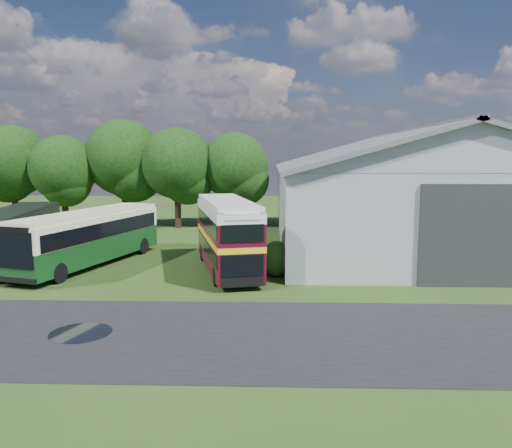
{
  "coord_description": "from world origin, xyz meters",
  "views": [
    {
      "loc": [
        5.32,
        -19.95,
        6.27
      ],
      "look_at": [
        4.44,
        8.0,
        2.49
      ],
      "focal_mm": 35.0,
      "sensor_mm": 36.0,
      "label": 1
    }
  ],
  "objects_px": {
    "bus_green_single": "(88,237)",
    "bus_maroon_double": "(227,236)",
    "storage_shed": "(407,186)",
    "bus_dark_single": "(13,235)"
  },
  "relations": [
    {
      "from": "bus_green_single",
      "to": "bus_maroon_double",
      "type": "distance_m",
      "value": 8.27
    },
    {
      "from": "storage_shed",
      "to": "bus_green_single",
      "type": "distance_m",
      "value": 21.87
    },
    {
      "from": "bus_green_single",
      "to": "bus_dark_single",
      "type": "bearing_deg",
      "value": -172.7
    },
    {
      "from": "bus_maroon_double",
      "to": "bus_green_single",
      "type": "bearing_deg",
      "value": 157.79
    },
    {
      "from": "bus_dark_single",
      "to": "bus_maroon_double",
      "type": "bearing_deg",
      "value": -17.68
    },
    {
      "from": "storage_shed",
      "to": "bus_green_single",
      "type": "bearing_deg",
      "value": -159.03
    },
    {
      "from": "bus_green_single",
      "to": "bus_maroon_double",
      "type": "height_order",
      "value": "bus_maroon_double"
    },
    {
      "from": "bus_green_single",
      "to": "bus_dark_single",
      "type": "height_order",
      "value": "bus_green_single"
    },
    {
      "from": "bus_green_single",
      "to": "storage_shed",
      "type": "bearing_deg",
      "value": 37.0
    },
    {
      "from": "bus_green_single",
      "to": "bus_maroon_double",
      "type": "relative_size",
      "value": 1.23
    }
  ]
}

